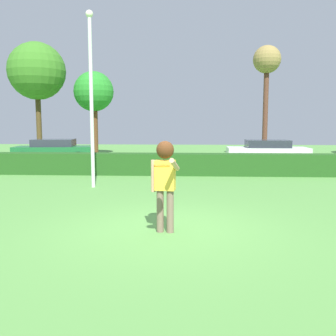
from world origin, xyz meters
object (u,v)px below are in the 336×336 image
(maple_tree, at_px, (94,93))
(bare_elm_tree, at_px, (267,65))
(frisbee, at_px, (162,166))
(person, at_px, (165,174))
(parked_car_green, at_px, (54,149))
(oak_tree, at_px, (37,72))
(lamppost, at_px, (91,91))
(parked_car_white, at_px, (267,150))

(maple_tree, distance_m, bare_elm_tree, 11.00)
(frisbee, bearing_deg, bare_elm_tree, 73.21)
(person, distance_m, bare_elm_tree, 17.32)
(parked_car_green, height_order, maple_tree, maple_tree)
(frisbee, distance_m, oak_tree, 20.48)
(frisbee, xyz_separation_m, lamppost, (-2.72, 5.85, 1.76))
(person, xyz_separation_m, maple_tree, (-5.76, 17.37, 2.95))
(frisbee, height_order, parked_car_white, frisbee)
(frisbee, height_order, parked_car_green, frisbee)
(parked_car_green, xyz_separation_m, maple_tree, (1.26, 4.13, 3.41))
(parked_car_white, xyz_separation_m, oak_tree, (-13.95, 4.03, 4.73))
(maple_tree, bearing_deg, person, -71.65)
(person, relative_size, lamppost, 0.31)
(parked_car_white, xyz_separation_m, maple_tree, (-10.37, 4.40, 3.41))
(person, bearing_deg, oak_tree, 118.79)
(lamppost, distance_m, bare_elm_tree, 13.61)
(frisbee, xyz_separation_m, oak_tree, (-9.34, 17.77, 4.02))
(person, height_order, parked_car_white, person)
(person, height_order, frisbee, person)
(parked_car_white, height_order, bare_elm_tree, bare_elm_tree)
(lamppost, xyz_separation_m, parked_car_green, (-4.30, 8.17, -2.47))
(person, height_order, lamppost, lamppost)
(lamppost, distance_m, parked_car_green, 9.56)
(person, relative_size, parked_car_green, 0.41)
(frisbee, bearing_deg, parked_car_white, 71.45)
(frisbee, distance_m, parked_car_green, 15.70)
(parked_car_white, distance_m, maple_tree, 11.77)
(parked_car_green, bearing_deg, parked_car_white, -1.37)
(parked_car_green, height_order, oak_tree, oak_tree)
(parked_car_green, bearing_deg, person, -62.07)
(frisbee, height_order, oak_tree, oak_tree)
(lamppost, xyz_separation_m, parked_car_white, (7.34, 7.90, -2.47))
(frisbee, distance_m, lamppost, 6.69)
(parked_car_green, relative_size, bare_elm_tree, 0.65)
(parked_car_green, bearing_deg, lamppost, -62.28)
(lamppost, height_order, maple_tree, lamppost)
(frisbee, relative_size, parked_car_green, 0.06)
(person, relative_size, frisbee, 6.48)
(parked_car_white, bearing_deg, maple_tree, 156.99)
(frisbee, height_order, maple_tree, maple_tree)
(frisbee, relative_size, lamppost, 0.05)
(maple_tree, bearing_deg, oak_tree, -173.98)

